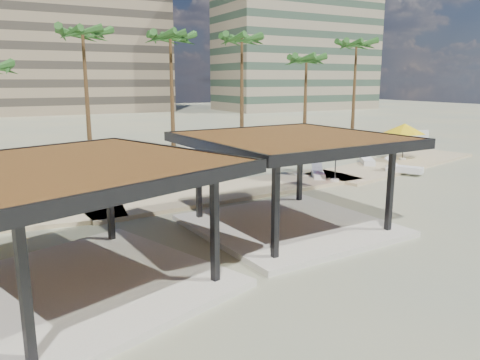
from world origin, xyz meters
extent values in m
plane|color=tan|center=(0.00, 0.00, 0.00)|extent=(200.00, 200.00, 0.00)
cube|color=#C6B284|center=(2.00, 7.00, 0.06)|extent=(16.24, 5.11, 0.24)
cube|color=#C6B284|center=(16.00, 8.50, 0.06)|extent=(16.49, 7.75, 0.24)
cube|color=silver|center=(0.00, 16.00, 0.60)|extent=(56.00, 0.30, 1.20)
cube|color=#847259|center=(4.00, 78.00, 14.00)|extent=(38.00, 16.00, 28.00)
cube|color=gray|center=(48.00, 66.00, 17.00)|extent=(32.00, 15.00, 34.00)
cube|color=beige|center=(1.09, 0.30, 0.11)|extent=(7.54, 7.54, 0.22)
cube|color=black|center=(-1.45, -2.56, 1.84)|extent=(0.21, 0.21, 3.25)
cube|color=black|center=(-1.76, 2.84, 1.84)|extent=(0.21, 0.21, 3.25)
cube|color=black|center=(3.95, -2.25, 1.84)|extent=(0.21, 0.21, 3.25)
cube|color=black|center=(3.64, 3.15, 1.84)|extent=(0.21, 0.21, 3.25)
cube|color=brown|center=(1.09, 0.30, 3.61)|extent=(7.77, 7.77, 0.30)
cube|color=black|center=(1.30, -3.38, 3.61)|extent=(7.46, 0.56, 0.37)
cube|color=black|center=(0.88, 3.97, 3.61)|extent=(7.46, 0.56, 0.37)
cube|color=black|center=(-2.58, 0.09, 3.61)|extent=(0.56, 7.46, 0.37)
cube|color=black|center=(4.77, 0.51, 3.61)|extent=(0.56, 7.46, 0.37)
cube|color=beige|center=(-7.36, -1.60, 0.11)|extent=(8.99, 8.99, 0.21)
cube|color=black|center=(-9.02, -5.00, 1.82)|extent=(0.25, 0.25, 3.21)
cube|color=black|center=(-3.95, -3.25, 1.82)|extent=(0.25, 0.25, 3.21)
cube|color=black|center=(-5.70, 1.81, 1.82)|extent=(0.25, 0.25, 3.21)
cube|color=brown|center=(-7.36, -1.60, 3.58)|extent=(9.27, 9.27, 0.30)
cube|color=black|center=(-6.17, -5.04, 3.58)|extent=(7.03, 2.53, 0.36)
cube|color=black|center=(-8.55, 1.85, 3.58)|extent=(7.03, 2.53, 0.36)
cube|color=black|center=(-3.91, -0.41, 3.58)|extent=(2.53, 7.03, 0.36)
cylinder|color=beige|center=(8.07, 5.80, 0.24)|extent=(0.49, 0.49, 0.12)
cylinder|color=#262628|center=(8.07, 5.80, 1.36)|extent=(0.07, 0.07, 2.36)
cone|color=maroon|center=(8.07, 5.80, 2.37)|extent=(3.45, 3.45, 0.69)
cylinder|color=beige|center=(7.11, 7.97, 0.25)|extent=(0.57, 0.57, 0.14)
cylinder|color=#262628|center=(7.11, 7.97, 1.56)|extent=(0.08, 0.08, 2.76)
cone|color=blue|center=(7.11, 7.97, 2.74)|extent=(3.79, 3.79, 0.80)
cylinder|color=beige|center=(17.24, 9.20, 0.24)|extent=(0.51, 0.51, 0.12)
cylinder|color=#262628|center=(17.24, 9.20, 1.42)|extent=(0.07, 0.07, 2.47)
cone|color=yellow|center=(17.24, 9.20, 2.48)|extent=(3.64, 3.64, 0.72)
cylinder|color=beige|center=(-7.57, 7.92, 0.25)|extent=(0.54, 0.54, 0.13)
cylinder|color=#262628|center=(-7.57, 7.92, 1.49)|extent=(0.08, 0.08, 2.61)
cone|color=blue|center=(-7.57, 7.92, 2.61)|extent=(3.61, 3.61, 0.76)
cube|color=white|center=(-6.53, 7.02, 0.31)|extent=(0.88, 1.88, 0.25)
cube|color=white|center=(-6.53, 7.02, 0.46)|extent=(0.88, 1.88, 0.05)
cube|color=white|center=(-6.63, 7.72, 0.68)|extent=(0.68, 0.70, 0.46)
cube|color=white|center=(7.95, 7.20, 0.31)|extent=(1.55, 1.94, 0.26)
cube|color=white|center=(7.95, 7.20, 0.47)|extent=(1.55, 1.94, 0.06)
cube|color=white|center=(8.34, 7.82, 0.70)|extent=(0.87, 0.88, 0.48)
cube|color=white|center=(13.73, 5.80, 0.33)|extent=(1.75, 2.29, 0.31)
cube|color=white|center=(13.73, 5.80, 0.52)|extent=(1.75, 2.29, 0.07)
cube|color=white|center=(13.31, 6.54, 0.78)|extent=(1.00, 1.01, 0.56)
cube|color=white|center=(13.80, 9.20, 0.33)|extent=(1.84, 2.21, 0.30)
cube|color=white|center=(13.80, 9.20, 0.51)|extent=(1.84, 2.21, 0.06)
cube|color=white|center=(14.27, 9.90, 0.77)|extent=(1.01, 1.02, 0.55)
cone|color=brown|center=(-3.00, 18.90, 4.57)|extent=(0.36, 0.36, 9.15)
ellipsoid|color=#27591F|center=(-3.00, 18.90, 8.90)|extent=(3.00, 3.00, 1.80)
cone|color=brown|center=(3.00, 18.40, 4.54)|extent=(0.36, 0.36, 9.09)
ellipsoid|color=#27591F|center=(3.00, 18.40, 8.84)|extent=(3.00, 3.00, 1.80)
cone|color=brown|center=(9.00, 18.60, 4.60)|extent=(0.36, 0.36, 9.20)
ellipsoid|color=#27591F|center=(9.00, 18.60, 8.95)|extent=(3.00, 3.00, 1.80)
cone|color=brown|center=(15.00, 18.20, 3.87)|extent=(0.36, 0.36, 7.74)
ellipsoid|color=#27591F|center=(15.00, 18.20, 7.49)|extent=(3.00, 3.00, 1.80)
cone|color=brown|center=(21.00, 18.80, 4.62)|extent=(0.36, 0.36, 9.24)
ellipsoid|color=#27591F|center=(21.00, 18.80, 8.99)|extent=(3.00, 3.00, 1.80)
camera|label=1|loc=(-9.40, -14.70, 5.90)|focal=35.00mm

